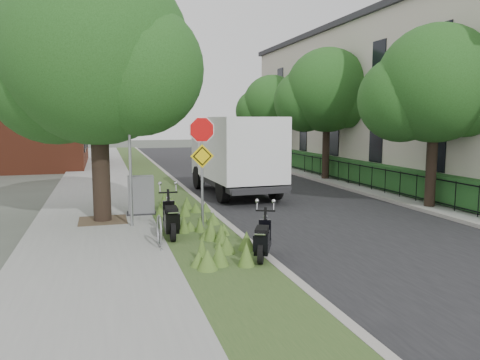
{
  "coord_description": "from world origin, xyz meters",
  "views": [
    {
      "loc": [
        -3.94,
        -11.59,
        3.15
      ],
      "look_at": [
        0.06,
        1.97,
        1.3
      ],
      "focal_mm": 35.0,
      "sensor_mm": 36.0,
      "label": 1
    }
  ],
  "objects_px": {
    "scooter_far": "(262,243)",
    "box_truck": "(236,152)",
    "sign_assembly": "(202,150)",
    "scooter_near": "(171,222)",
    "utility_cabinet": "(141,196)"
  },
  "relations": [
    {
      "from": "scooter_far",
      "to": "box_truck",
      "type": "distance_m",
      "value": 9.51
    },
    {
      "from": "sign_assembly",
      "to": "box_truck",
      "type": "height_order",
      "value": "sign_assembly"
    },
    {
      "from": "scooter_far",
      "to": "box_truck",
      "type": "bearing_deg",
      "value": 77.52
    },
    {
      "from": "scooter_near",
      "to": "utility_cabinet",
      "type": "distance_m",
      "value": 3.36
    },
    {
      "from": "sign_assembly",
      "to": "scooter_far",
      "type": "xyz_separation_m",
      "value": [
        0.73,
        -2.82,
        -1.85
      ]
    },
    {
      "from": "sign_assembly",
      "to": "box_truck",
      "type": "bearing_deg",
      "value": 66.56
    },
    {
      "from": "scooter_near",
      "to": "scooter_far",
      "type": "bearing_deg",
      "value": -55.93
    },
    {
      "from": "sign_assembly",
      "to": "utility_cabinet",
      "type": "height_order",
      "value": "sign_assembly"
    },
    {
      "from": "sign_assembly",
      "to": "utility_cabinet",
      "type": "xyz_separation_m",
      "value": [
        -1.4,
        2.92,
        -1.62
      ]
    },
    {
      "from": "scooter_far",
      "to": "utility_cabinet",
      "type": "relative_size",
      "value": 1.17
    },
    {
      "from": "scooter_near",
      "to": "scooter_far",
      "type": "height_order",
      "value": "scooter_near"
    },
    {
      "from": "sign_assembly",
      "to": "scooter_far",
      "type": "distance_m",
      "value": 3.45
    },
    {
      "from": "scooter_near",
      "to": "utility_cabinet",
      "type": "xyz_separation_m",
      "value": [
        -0.49,
        3.31,
        0.19
      ]
    },
    {
      "from": "scooter_far",
      "to": "box_truck",
      "type": "height_order",
      "value": "box_truck"
    },
    {
      "from": "scooter_far",
      "to": "box_truck",
      "type": "relative_size",
      "value": 0.23
    }
  ]
}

